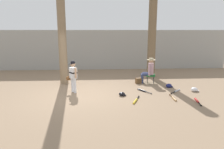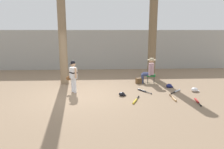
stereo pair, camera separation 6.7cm
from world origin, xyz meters
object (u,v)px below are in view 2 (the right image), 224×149
batting_helmet_navy (169,86)px  bat_yellow_trainer (135,101)px  tree_behind_spectator (152,39)px  bat_wood_tan (174,98)px  folding_stool (151,76)px  young_ballplayer (73,74)px  batting_helmet_white (195,90)px  bat_red_barrel (197,101)px  batting_helmet_black (122,94)px  seated_spectator (149,70)px  tree_near_player (62,33)px  handbag_beside_stool (139,81)px  bat_aluminum_silver (177,91)px  bat_black_composite (143,91)px

batting_helmet_navy → bat_yellow_trainer: bearing=-135.4°
tree_behind_spectator → bat_wood_tan: size_ratio=6.46×
folding_stool → bat_yellow_trainer: (-1.16, -2.61, -0.33)m
bat_wood_tan → bat_yellow_trainer: bearing=-173.6°
young_ballplayer → batting_helmet_white: 5.03m
bat_red_barrel → batting_helmet_black: 2.73m
tree_behind_spectator → batting_helmet_white: (1.13, -2.92, -1.95)m
seated_spectator → batting_helmet_navy: seated_spectator is taller
young_ballplayer → bat_red_barrel: size_ratio=1.73×
tree_near_player → tree_behind_spectator: size_ratio=1.17×
handbag_beside_stool → batting_helmet_white: 2.52m
handbag_beside_stool → batting_helmet_white: size_ratio=1.05×
folding_stool → batting_helmet_navy: 1.09m
batting_helmet_white → tree_behind_spectator: bearing=111.2°
tree_behind_spectator → bat_aluminum_silver: bearing=-82.6°
bat_yellow_trainer → handbag_beside_stool: bearing=76.7°
batting_helmet_white → batting_helmet_black: size_ratio=1.16×
seated_spectator → bat_yellow_trainer: (-1.07, -2.63, -0.61)m
bat_aluminum_silver → batting_helmet_black: 2.34m
seated_spectator → batting_helmet_navy: (0.72, -0.86, -0.56)m
bat_black_composite → bat_yellow_trainer: size_ratio=0.90×
tree_behind_spectator → batting_helmet_navy: (0.28, -2.24, -1.95)m
tree_near_player → batting_helmet_white: 6.25m
batting_helmet_navy → batting_helmet_black: batting_helmet_navy is taller
tree_near_player → bat_red_barrel: tree_near_player is taller
tree_near_player → handbag_beside_stool: tree_near_player is taller
bat_black_composite → batting_helmet_navy: (1.27, 0.54, 0.05)m
batting_helmet_navy → bat_red_barrel: bearing=-78.8°
bat_wood_tan → tree_behind_spectator: bearing=89.0°
young_ballplayer → bat_red_barrel: (4.52, -1.47, -0.71)m
tree_near_player → tree_behind_spectator: bearing=16.1°
bat_yellow_trainer → batting_helmet_black: batting_helmet_black is taller
tree_near_player → bat_wood_tan: size_ratio=7.58×
tree_near_player → bat_red_barrel: size_ratio=7.21×
seated_spectator → bat_black_composite: bearing=-111.5°
bat_wood_tan → batting_helmet_black: size_ratio=2.57×
tree_behind_spectator → seated_spectator: 2.01m
young_ballplayer → seated_spectator: size_ratio=1.09×
young_ballplayer → batting_helmet_white: young_ballplayer is taller
seated_spectator → bat_yellow_trainer: bearing=-112.1°
folding_stool → batting_helmet_black: bearing=-129.4°
tree_behind_spectator → folding_stool: bearing=-103.8°
seated_spectator → batting_helmet_black: 2.51m
batting_helmet_black → bat_yellow_trainer: bearing=-58.5°
tree_behind_spectator → folding_stool: (-0.34, -1.40, -1.66)m
bat_aluminum_silver → batting_helmet_navy: 0.68m
handbag_beside_stool → bat_black_composite: bearing=-94.1°
folding_stool → bat_wood_tan: size_ratio=0.66×
bat_black_composite → batting_helmet_white: size_ratio=2.16×
young_ballplayer → bat_yellow_trainer: bearing=-29.0°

